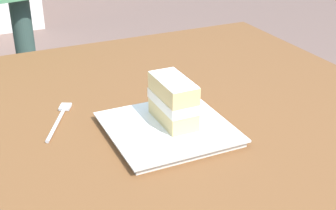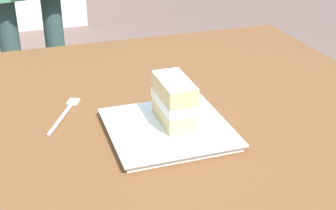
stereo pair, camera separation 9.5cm
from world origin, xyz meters
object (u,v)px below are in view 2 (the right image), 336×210
(patio_table, at_px, (215,193))
(dessert_plate, at_px, (168,129))
(cake_slice, at_px, (174,101))
(dessert_fork, at_px, (65,113))

(patio_table, xyz_separation_m, dessert_plate, (0.11, 0.06, 0.10))
(cake_slice, bearing_deg, patio_table, -159.10)
(patio_table, bearing_deg, dessert_plate, 31.14)
(cake_slice, xyz_separation_m, dessert_fork, (0.13, 0.21, -0.06))
(dessert_fork, bearing_deg, cake_slice, -122.68)
(cake_slice, bearing_deg, dessert_plate, 127.60)
(patio_table, bearing_deg, dessert_fork, 45.09)
(patio_table, distance_m, dessert_fork, 0.37)
(patio_table, xyz_separation_m, dessert_fork, (0.26, 0.26, 0.10))
(patio_table, height_order, dessert_plate, dessert_plate)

